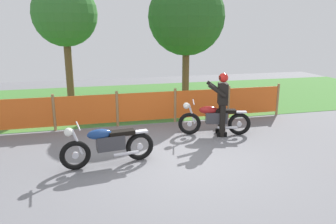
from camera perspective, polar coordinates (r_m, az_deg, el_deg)
The scene contains 8 objects.
ground at distance 7.26m, azimuth 0.40°, elevation -8.49°, with size 24.00×24.00×0.02m, color slate.
grass_verge at distance 13.13m, azimuth -6.42°, elevation 2.15°, with size 24.00×6.84×0.01m, color #427A33.
barrier_fence at distance 9.72m, azimuth -3.76°, elevation 0.96°, with size 8.88×0.08×1.05m.
tree_leftmost at distance 13.33m, azimuth -17.70°, elevation 16.01°, with size 2.44×2.44×4.55m.
tree_near_left at distance 13.09m, azimuth 3.26°, elevation 16.34°, with size 2.99×2.99×4.72m.
motorcycle_lead at distance 6.97m, azimuth -10.55°, elevation -5.61°, with size 2.00×0.59×0.95m.
motorcycle_trailing at distance 8.83m, azimuth 8.11°, elevation -1.18°, with size 1.92×0.76×0.93m.
rider_trailing at distance 8.74m, azimuth 9.45°, elevation 1.76°, with size 0.66×0.65×1.69m.
Camera 1 is at (-1.67, -6.46, 2.86)m, focal length 34.66 mm.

